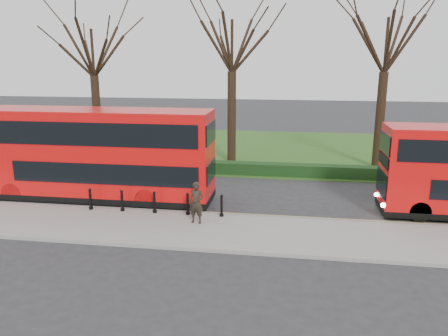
# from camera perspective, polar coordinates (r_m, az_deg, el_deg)

# --- Properties ---
(ground) EXTENTS (120.00, 120.00, 0.00)m
(ground) POSITION_cam_1_polar(r_m,az_deg,el_deg) (22.39, -7.56, -5.01)
(ground) COLOR #28282B
(ground) RESTS_ON ground
(pavement) EXTENTS (60.00, 4.00, 0.15)m
(pavement) POSITION_cam_1_polar(r_m,az_deg,el_deg) (19.69, -9.98, -7.61)
(pavement) COLOR gray
(pavement) RESTS_ON ground
(kerb) EXTENTS (60.00, 0.25, 0.16)m
(kerb) POSITION_cam_1_polar(r_m,az_deg,el_deg) (21.47, -8.30, -5.68)
(kerb) COLOR slate
(kerb) RESTS_ON ground
(grass_verge) EXTENTS (60.00, 18.00, 0.06)m
(grass_verge) POSITION_cam_1_polar(r_m,az_deg,el_deg) (36.53, -1.08, 2.67)
(grass_verge) COLOR #30521B
(grass_verge) RESTS_ON ground
(hedge) EXTENTS (60.00, 0.90, 0.80)m
(hedge) POSITION_cam_1_polar(r_m,az_deg,el_deg) (28.60, -3.84, 0.15)
(hedge) COLOR black
(hedge) RESTS_ON ground
(yellow_line_outer) EXTENTS (60.00, 0.10, 0.01)m
(yellow_line_outer) POSITION_cam_1_polar(r_m,az_deg,el_deg) (21.76, -8.07, -5.59)
(yellow_line_outer) COLOR yellow
(yellow_line_outer) RESTS_ON ground
(yellow_line_inner) EXTENTS (60.00, 0.10, 0.01)m
(yellow_line_inner) POSITION_cam_1_polar(r_m,az_deg,el_deg) (21.94, -7.92, -5.41)
(yellow_line_inner) COLOR yellow
(yellow_line_inner) RESTS_ON ground
(tree_left) EXTENTS (7.09, 7.09, 11.08)m
(tree_left) POSITION_cam_1_polar(r_m,az_deg,el_deg) (33.39, -16.83, 14.86)
(tree_left) COLOR black
(tree_left) RESTS_ON ground
(tree_mid) EXTENTS (7.47, 7.47, 11.67)m
(tree_mid) POSITION_cam_1_polar(r_m,az_deg,el_deg) (30.58, 1.05, 16.37)
(tree_mid) COLOR black
(tree_mid) RESTS_ON ground
(tree_right) EXTENTS (7.48, 7.48, 11.69)m
(tree_right) POSITION_cam_1_polar(r_m,az_deg,el_deg) (30.89, 20.50, 15.51)
(tree_right) COLOR black
(tree_right) RESTS_ON ground
(bollard_row) EXTENTS (6.60, 0.15, 1.00)m
(bollard_row) POSITION_cam_1_polar(r_m,az_deg,el_deg) (21.01, -9.07, -4.49)
(bollard_row) COLOR black
(bollard_row) RESTS_ON pavement
(bus_lead) EXTENTS (12.01, 2.76, 4.78)m
(bus_lead) POSITION_cam_1_polar(r_m,az_deg,el_deg) (23.56, -16.24, 1.59)
(bus_lead) COLOR red
(bus_lead) RESTS_ON ground
(pedestrian) EXTENTS (0.74, 0.54, 1.88)m
(pedestrian) POSITION_cam_1_polar(r_m,az_deg,el_deg) (19.40, -3.63, -4.55)
(pedestrian) COLOR black
(pedestrian) RESTS_ON pavement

